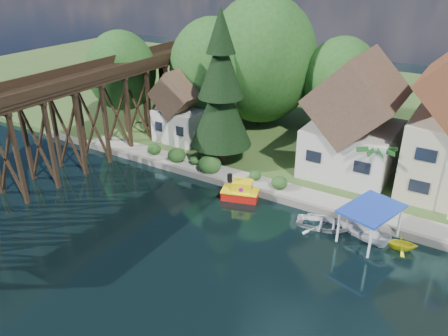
# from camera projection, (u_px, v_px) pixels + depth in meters

# --- Properties ---
(ground) EXTENTS (140.00, 140.00, 0.00)m
(ground) POSITION_uv_depth(u_px,v_px,m) (189.00, 235.00, 32.35)
(ground) COLOR black
(ground) RESTS_ON ground
(bank) EXTENTS (140.00, 52.00, 0.50)m
(bank) POSITION_uv_depth(u_px,v_px,m) (337.00, 110.00, 58.36)
(bank) COLOR #345120
(bank) RESTS_ON ground
(seawall) EXTENTS (60.00, 0.40, 0.62)m
(seawall) POSITION_uv_depth(u_px,v_px,m) (283.00, 200.00, 36.47)
(seawall) COLOR slate
(seawall) RESTS_ON ground
(promenade) EXTENTS (50.00, 2.60, 0.06)m
(promenade) POSITION_uv_depth(u_px,v_px,m) (312.00, 197.00, 36.44)
(promenade) COLOR gray
(promenade) RESTS_ON bank
(trestle_bridge) EXTENTS (4.12, 44.18, 9.30)m
(trestle_bridge) POSITION_uv_depth(u_px,v_px,m) (82.00, 112.00, 41.53)
(trestle_bridge) COLOR black
(trestle_bridge) RESTS_ON ground
(house_left) EXTENTS (7.64, 8.64, 11.02)m
(house_left) POSITION_uv_depth(u_px,v_px,m) (354.00, 124.00, 39.11)
(house_left) COLOR beige
(house_left) RESTS_ON bank
(shed) EXTENTS (5.09, 5.40, 7.85)m
(shed) POSITION_uv_depth(u_px,v_px,m) (183.00, 110.00, 47.01)
(shed) COLOR beige
(shed) RESTS_ON bank
(bg_trees) EXTENTS (49.90, 13.30, 10.57)m
(bg_trees) POSITION_uv_depth(u_px,v_px,m) (314.00, 79.00, 45.04)
(bg_trees) COLOR #382314
(bg_trees) RESTS_ON bank
(shrubs) EXTENTS (15.76, 2.47, 1.70)m
(shrubs) POSITION_uv_depth(u_px,v_px,m) (206.00, 162.00, 41.09)
(shrubs) COLOR #163B15
(shrubs) RESTS_ON bank
(conifer) EXTENTS (5.87, 5.87, 14.46)m
(conifer) POSITION_uv_depth(u_px,v_px,m) (221.00, 92.00, 40.14)
(conifer) COLOR #382314
(conifer) RESTS_ON bank
(palm_tree) EXTENTS (4.28, 4.28, 4.65)m
(palm_tree) POSITION_uv_depth(u_px,v_px,m) (376.00, 150.00, 35.30)
(palm_tree) COLOR #382314
(palm_tree) RESTS_ON bank
(tugboat) EXTENTS (3.47, 2.56, 2.25)m
(tugboat) POSITION_uv_depth(u_px,v_px,m) (241.00, 192.00, 37.00)
(tugboat) COLOR red
(tugboat) RESTS_ON ground
(boat_white_a) EXTENTS (4.83, 3.93, 0.88)m
(boat_white_a) POSITION_uv_depth(u_px,v_px,m) (325.00, 223.00, 33.09)
(boat_white_a) COLOR white
(boat_white_a) RESTS_ON ground
(boat_canopy) EXTENTS (4.22, 5.15, 2.87)m
(boat_canopy) POSITION_uv_depth(u_px,v_px,m) (369.00, 227.00, 31.08)
(boat_canopy) COLOR silver
(boat_canopy) RESTS_ON ground
(boat_yellow) EXTENTS (2.64, 2.41, 1.18)m
(boat_yellow) POSITION_uv_depth(u_px,v_px,m) (401.00, 242.00, 30.55)
(boat_yellow) COLOR #F9F41B
(boat_yellow) RESTS_ON ground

